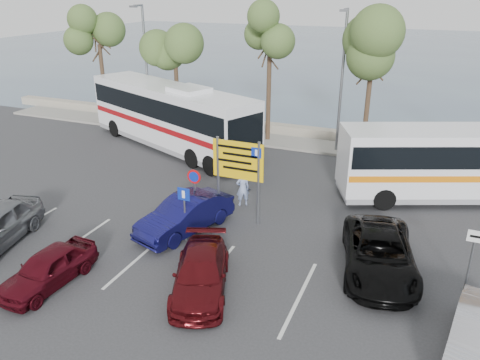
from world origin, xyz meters
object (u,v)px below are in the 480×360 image
at_px(street_lamp_right, 342,75).
at_px(direction_sign, 238,167).
at_px(coach_bus_left, 170,118).
at_px(coach_bus_right, 469,165).
at_px(car_blue, 185,215).
at_px(pedestrian_far, 245,169).
at_px(car_red, 48,268).
at_px(pedestrian_near, 243,188).
at_px(suv_black, 379,254).
at_px(street_lamp_left, 145,62).
at_px(car_maroon, 201,274).
at_px(car_silver_b, 480,337).

bearing_deg(street_lamp_right, direction_sign, -100.94).
relative_size(coach_bus_left, coach_bus_right, 1.11).
distance_m(coach_bus_left, car_blue, 10.82).
bearing_deg(direction_sign, street_lamp_right, 79.06).
relative_size(car_blue, pedestrian_far, 2.25).
distance_m(coach_bus_right, car_blue, 13.06).
bearing_deg(car_red, pedestrian_near, 69.29).
xyz_separation_m(coach_bus_right, car_blue, (-10.49, -7.72, -0.95)).
relative_size(street_lamp_right, suv_black, 1.57).
height_order(suv_black, pedestrian_near, pedestrian_near).
height_order(street_lamp_left, pedestrian_near, street_lamp_left).
distance_m(car_red, pedestrian_near, 8.90).
xyz_separation_m(street_lamp_left, suv_black, (17.00, -12.02, -3.89)).
height_order(direction_sign, car_maroon, direction_sign).
height_order(street_lamp_left, car_silver_b, street_lamp_left).
bearing_deg(street_lamp_left, direction_sign, -43.17).
bearing_deg(coach_bus_right, street_lamp_left, 167.80).
bearing_deg(car_silver_b, car_maroon, -169.57).
xyz_separation_m(street_lamp_right, coach_bus_left, (-9.50, -3.02, -2.74)).
xyz_separation_m(street_lamp_right, direction_sign, (-2.00, -10.32, -2.17)).
relative_size(street_lamp_right, car_silver_b, 2.04).
bearing_deg(street_lamp_left, car_maroon, -52.43).
relative_size(street_lamp_right, pedestrian_far, 4.11).
relative_size(car_maroon, pedestrian_near, 2.50).
bearing_deg(street_lamp_left, coach_bus_right, -12.20).
distance_m(direction_sign, pedestrian_far, 3.75).
distance_m(street_lamp_left, coach_bus_right, 20.56).
xyz_separation_m(car_red, suv_black, (10.00, 5.00, 0.10)).
distance_m(car_maroon, car_silver_b, 8.20).
xyz_separation_m(car_red, car_silver_b, (13.00, 1.83, 0.04)).
bearing_deg(coach_bus_left, pedestrian_far, -31.61).
bearing_deg(suv_black, direction_sign, 152.48).
xyz_separation_m(street_lamp_right, pedestrian_far, (-3.00, -7.02, -3.62)).
xyz_separation_m(street_lamp_right, car_blue, (-3.60, -12.02, -3.88)).
height_order(street_lamp_left, car_red, street_lamp_left).
height_order(street_lamp_right, coach_bus_right, street_lamp_right).
bearing_deg(car_red, car_silver_b, 11.34).
height_order(direction_sign, pedestrian_near, direction_sign).
height_order(street_lamp_right, suv_black, street_lamp_right).
xyz_separation_m(street_lamp_left, pedestrian_far, (10.00, -7.02, -3.62)).
bearing_deg(car_maroon, car_red, 178.29).
bearing_deg(direction_sign, pedestrian_far, 106.91).
xyz_separation_m(suv_black, pedestrian_far, (-7.00, 5.00, 0.26)).
distance_m(car_red, pedestrian_far, 10.45).
bearing_deg(street_lamp_right, car_maroon, -94.47).
bearing_deg(coach_bus_left, car_red, -75.96).
relative_size(street_lamp_left, coach_bus_right, 0.69).
height_order(street_lamp_right, pedestrian_near, street_lamp_right).
bearing_deg(coach_bus_left, coach_bus_right, -4.47).
bearing_deg(car_blue, car_red, -98.52).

